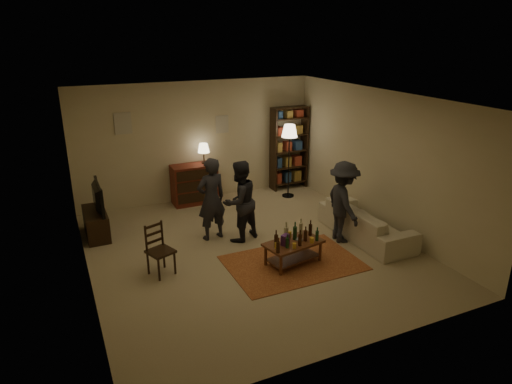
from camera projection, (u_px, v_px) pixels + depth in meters
floor at (252, 250)px, 8.20m from camera, size 6.00×6.00×0.00m
room_shell at (168, 124)px, 9.89m from camera, size 6.00×6.00×6.00m
rug at (293, 263)px, 7.74m from camera, size 2.20×1.50×0.01m
coffee_table at (293, 244)px, 7.62m from camera, size 1.05×0.70×0.74m
dining_chair at (158, 248)px, 7.29m from camera, size 0.49×0.49×0.87m
tv_stand at (96, 217)px, 8.66m from camera, size 0.40×1.00×1.06m
dresser at (195, 183)px, 10.29m from camera, size 1.00×0.50×1.36m
bookshelf at (289, 147)px, 11.12m from camera, size 0.90×0.34×2.02m
floor_lamp at (289, 136)px, 10.36m from camera, size 0.36×0.36×1.72m
sofa at (366, 222)px, 8.62m from camera, size 0.81×2.08×0.61m
person_left at (211, 199)px, 8.42m from camera, size 0.63×0.47×1.58m
person_right at (240, 201)px, 8.38m from camera, size 0.90×0.80×1.53m
person_by_sofa at (343, 202)px, 8.34m from camera, size 0.72×1.07×1.53m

